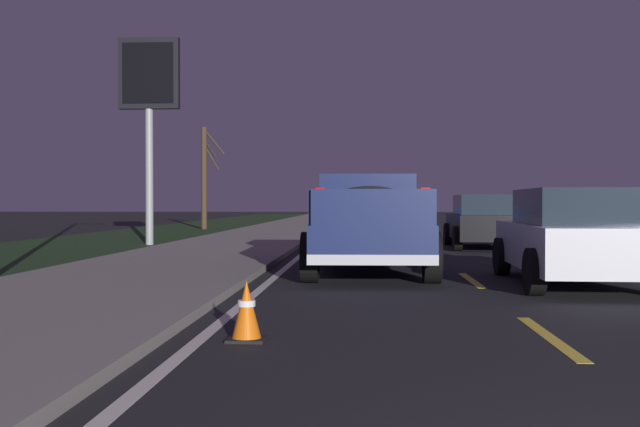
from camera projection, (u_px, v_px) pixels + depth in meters
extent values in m
plane|color=black|center=(410.00, 235.00, 29.54)|extent=(144.00, 144.00, 0.00)
cube|color=gray|center=(269.00, 233.00, 29.89)|extent=(108.00, 4.00, 0.12)
cube|color=#1E3819|center=(148.00, 235.00, 30.19)|extent=(108.00, 6.00, 0.01)
cube|color=yellow|center=(549.00, 337.00, 7.23)|extent=(2.40, 0.14, 0.01)
cube|color=yellow|center=(471.00, 280.00, 12.50)|extent=(2.40, 0.14, 0.01)
cube|color=yellow|center=(434.00, 253.00, 19.20)|extent=(2.40, 0.14, 0.01)
cube|color=yellow|center=(417.00, 240.00, 25.58)|extent=(2.40, 0.14, 0.01)
cube|color=yellow|center=(407.00, 233.00, 31.57)|extent=(2.40, 0.14, 0.01)
cube|color=yellow|center=(399.00, 228.00, 38.27)|extent=(2.40, 0.14, 0.01)
cube|color=yellow|center=(395.00, 224.00, 44.26)|extent=(2.40, 0.14, 0.01)
cube|color=yellow|center=(391.00, 221.00, 51.05)|extent=(2.40, 0.14, 0.01)
cube|color=yellow|center=(388.00, 219.00, 57.37)|extent=(2.40, 0.14, 0.01)
cube|color=yellow|center=(385.00, 218.00, 63.58)|extent=(2.40, 0.14, 0.01)
cube|color=yellow|center=(384.00, 216.00, 68.83)|extent=(2.40, 0.14, 0.01)
cube|color=yellow|center=(382.00, 215.00, 75.33)|extent=(2.40, 0.14, 0.01)
cube|color=yellow|center=(381.00, 214.00, 81.48)|extent=(2.40, 0.14, 0.01)
cube|color=silver|center=(325.00, 235.00, 29.75)|extent=(108.00, 0.14, 0.01)
cube|color=#141E4C|center=(368.00, 237.00, 13.84)|extent=(5.44, 2.12, 0.60)
cube|color=#141E4C|center=(366.00, 198.00, 15.02)|extent=(2.20, 1.89, 0.90)
cube|color=#1E2833|center=(368.00, 195.00, 13.97)|extent=(0.07, 1.44, 0.50)
cube|color=#141E4C|center=(315.00, 207.00, 12.79)|extent=(3.03, 0.15, 0.56)
cube|color=#141E4C|center=(424.00, 207.00, 12.72)|extent=(3.03, 0.15, 0.56)
cube|color=#141E4C|center=(373.00, 207.00, 11.18)|extent=(0.12, 1.88, 0.56)
cube|color=silver|center=(372.00, 260.00, 11.19)|extent=(0.16, 2.00, 0.16)
cube|color=red|center=(320.00, 194.00, 11.21)|extent=(0.06, 0.14, 0.20)
cube|color=red|center=(425.00, 194.00, 11.15)|extent=(0.06, 0.14, 0.20)
ellipsoid|color=#232833|center=(370.00, 204.00, 12.75)|extent=(2.62, 1.58, 0.64)
sphere|color=silver|center=(349.00, 212.00, 13.27)|extent=(0.40, 0.40, 0.40)
sphere|color=beige|center=(389.00, 214.00, 12.15)|extent=(0.34, 0.34, 0.34)
cylinder|color=black|center=(319.00, 245.00, 15.67)|extent=(0.84, 0.28, 0.84)
cylinder|color=black|center=(413.00, 245.00, 15.59)|extent=(0.84, 0.28, 0.84)
cylinder|color=black|center=(310.00, 257.00, 12.10)|extent=(0.84, 0.28, 0.84)
cylinder|color=black|center=(432.00, 258.00, 12.03)|extent=(0.84, 0.28, 0.84)
cube|color=black|center=(484.00, 226.00, 21.37)|extent=(4.45, 1.91, 0.70)
cube|color=#1E2833|center=(485.00, 205.00, 21.11)|extent=(2.50, 1.65, 0.56)
cylinder|color=black|center=(448.00, 234.00, 22.94)|extent=(0.68, 0.22, 0.68)
cylinder|color=black|center=(506.00, 234.00, 22.78)|extent=(0.68, 0.22, 0.68)
cylinder|color=black|center=(457.00, 239.00, 19.96)|extent=(0.68, 0.22, 0.68)
cylinder|color=black|center=(525.00, 239.00, 19.80)|extent=(0.68, 0.22, 0.68)
cube|color=red|center=(495.00, 227.00, 19.23)|extent=(0.12, 1.51, 0.10)
cube|color=silver|center=(573.00, 245.00, 11.84)|extent=(4.45, 1.93, 0.70)
cube|color=#1E2833|center=(577.00, 207.00, 11.58)|extent=(2.51, 1.66, 0.56)
cylinder|color=black|center=(502.00, 256.00, 13.42)|extent=(0.68, 0.22, 0.68)
cylinder|color=black|center=(603.00, 257.00, 13.25)|extent=(0.68, 0.22, 0.68)
cylinder|color=black|center=(534.00, 272.00, 10.44)|extent=(0.68, 0.22, 0.68)
cube|color=red|center=(614.00, 251.00, 9.70)|extent=(0.13, 1.51, 0.10)
cube|color=navy|center=(365.00, 215.00, 41.32)|extent=(4.44, 1.89, 0.70)
cube|color=#1E2833|center=(365.00, 204.00, 41.06)|extent=(2.50, 1.63, 0.56)
cylinder|color=black|center=(351.00, 219.00, 42.89)|extent=(0.68, 0.22, 0.68)
cylinder|color=black|center=(381.00, 219.00, 42.74)|extent=(0.68, 0.22, 0.68)
cylinder|color=black|center=(348.00, 220.00, 39.90)|extent=(0.68, 0.22, 0.68)
cylinder|color=black|center=(382.00, 221.00, 39.76)|extent=(0.68, 0.22, 0.68)
cube|color=red|center=(365.00, 214.00, 39.17)|extent=(0.11, 1.51, 0.10)
cylinder|color=#99999E|center=(149.00, 142.00, 22.83)|extent=(0.24, 0.24, 6.43)
cube|color=black|center=(149.00, 74.00, 22.80)|extent=(0.24, 1.90, 2.20)
cube|color=black|center=(148.00, 73.00, 22.67)|extent=(0.04, 1.60, 1.87)
cylinder|color=#423323|center=(204.00, 178.00, 36.29)|extent=(0.28, 0.28, 5.04)
cylinder|color=#423323|center=(211.00, 157.00, 36.63)|extent=(0.81, 0.67, 1.28)
cylinder|color=#423323|center=(210.00, 148.00, 36.77)|extent=(1.10, 0.49, 0.91)
cylinder|color=#423323|center=(205.00, 158.00, 36.67)|extent=(0.87, 0.15, 1.05)
cylinder|color=#423323|center=(214.00, 141.00, 36.68)|extent=(0.91, 0.93, 1.28)
cube|color=black|center=(247.00, 339.00, 7.03)|extent=(0.36, 0.36, 0.03)
cone|color=orange|center=(247.00, 309.00, 7.03)|extent=(0.28, 0.28, 0.55)
cylinder|color=white|center=(247.00, 303.00, 7.03)|extent=(0.17, 0.17, 0.06)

